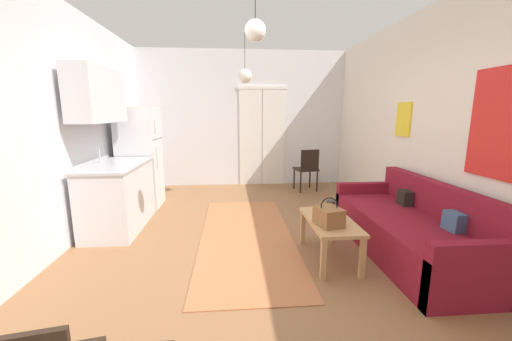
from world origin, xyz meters
name	(u,v)px	position (x,y,z in m)	size (l,w,h in m)	color
ground_plane	(255,258)	(0.00, 0.00, -0.05)	(4.97, 7.37, 0.10)	#8E603D
wall_back	(244,120)	(0.02, 3.44, 1.42)	(4.57, 0.13, 2.87)	silver
wall_right	(457,126)	(2.24, 0.00, 1.44)	(0.12, 6.97, 2.87)	silver
wall_left	(29,127)	(-2.24, 0.00, 1.44)	(0.12, 6.97, 2.87)	silver
area_rug	(246,236)	(-0.08, 0.51, 0.01)	(1.16, 2.95, 0.01)	#B26B42
couch	(412,231)	(1.76, -0.12, 0.27)	(0.87, 2.11, 0.81)	maroon
coffee_table	(330,225)	(0.79, -0.17, 0.38)	(0.46, 0.90, 0.45)	tan
bamboo_vase	(331,207)	(0.85, -0.01, 0.53)	(0.09, 0.09, 0.38)	#2D2D33
handbag	(329,216)	(0.72, -0.33, 0.55)	(0.28, 0.32, 0.29)	brown
refrigerator	(140,158)	(-1.79, 1.96, 0.83)	(0.63, 0.64, 1.67)	white
kitchen_counter	(114,171)	(-1.85, 0.96, 0.80)	(0.65, 1.30, 2.14)	silver
accent_chair	(307,167)	(1.26, 2.69, 0.49)	(0.49, 0.47, 0.86)	black
pendant_lamp_near	(255,30)	(0.01, 0.08, 2.39)	(0.21, 0.21, 0.59)	black
pendant_lamp_far	(245,76)	(-0.01, 2.12, 2.19)	(0.24, 0.24, 0.81)	black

